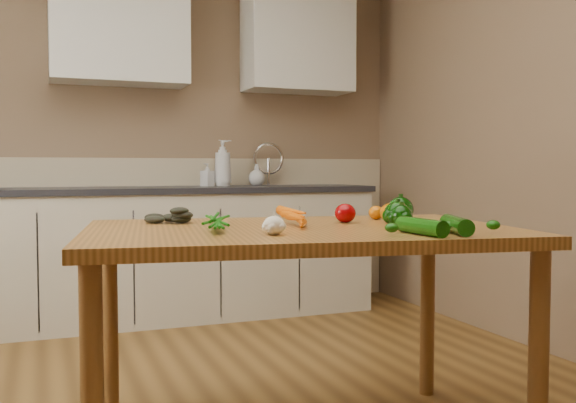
# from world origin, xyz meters

# --- Properties ---
(room) EXTENTS (4.04, 5.04, 2.64)m
(room) POSITION_xyz_m (0.00, 0.17, 1.25)
(room) COLOR brown
(room) RESTS_ON ground
(counter_run) EXTENTS (2.84, 0.64, 1.14)m
(counter_run) POSITION_xyz_m (0.21, 2.19, 0.46)
(counter_run) COLOR beige
(counter_run) RESTS_ON ground
(upper_cabinets) EXTENTS (2.15, 0.35, 0.70)m
(upper_cabinets) POSITION_xyz_m (0.51, 2.32, 1.95)
(upper_cabinets) COLOR silver
(upper_cabinets) RESTS_ON room
(table) EXTENTS (1.65, 1.20, 0.81)m
(table) POSITION_xyz_m (0.26, -0.03, 0.72)
(table) COLOR #A56C30
(table) RESTS_ON ground
(soap_bottle_a) EXTENTS (0.13, 0.13, 0.33)m
(soap_bottle_a) POSITION_xyz_m (0.61, 2.30, 1.07)
(soap_bottle_a) COLOR silver
(soap_bottle_a) RESTS_ON counter_run
(soap_bottle_b) EXTENTS (0.10, 0.10, 0.16)m
(soap_bottle_b) POSITION_xyz_m (0.49, 2.28, 0.98)
(soap_bottle_b) COLOR silver
(soap_bottle_b) RESTS_ON counter_run
(soap_bottle_c) EXTENTS (0.14, 0.14, 0.16)m
(soap_bottle_c) POSITION_xyz_m (0.88, 2.36, 0.98)
(soap_bottle_c) COLOR silver
(soap_bottle_c) RESTS_ON counter_run
(carrot_bunch) EXTENTS (0.31, 0.26, 0.08)m
(carrot_bunch) POSITION_xyz_m (0.16, 0.01, 0.85)
(carrot_bunch) COLOR #EB6205
(carrot_bunch) RESTS_ON table
(leafy_greens) EXTENTS (0.22, 0.20, 0.11)m
(leafy_greens) POSITION_xyz_m (-0.14, 0.30, 0.87)
(leafy_greens) COLOR black
(leafy_greens) RESTS_ON table
(garlic_bulb) EXTENTS (0.07, 0.07, 0.06)m
(garlic_bulb) POSITION_xyz_m (0.08, -0.25, 0.84)
(garlic_bulb) COLOR white
(garlic_bulb) RESTS_ON table
(pepper_a) EXTENTS (0.09, 0.09, 0.09)m
(pepper_a) POSITION_xyz_m (0.59, -0.15, 0.86)
(pepper_a) COLOR black
(pepper_a) RESTS_ON table
(pepper_b) EXTENTS (0.10, 0.10, 0.10)m
(pepper_b) POSITION_xyz_m (0.68, -0.02, 0.87)
(pepper_b) COLOR black
(pepper_b) RESTS_ON table
(pepper_c) EXTENTS (0.08, 0.08, 0.08)m
(pepper_c) POSITION_xyz_m (0.59, -0.18, 0.85)
(pepper_c) COLOR black
(pepper_c) RESTS_ON table
(tomato_a) EXTENTS (0.08, 0.08, 0.08)m
(tomato_a) POSITION_xyz_m (0.49, 0.07, 0.85)
(tomato_a) COLOR #910205
(tomato_a) RESTS_ON table
(tomato_b) EXTENTS (0.06, 0.06, 0.06)m
(tomato_b) POSITION_xyz_m (0.68, 0.17, 0.84)
(tomato_b) COLOR #C85E05
(tomato_b) RESTS_ON table
(tomato_c) EXTENTS (0.08, 0.08, 0.08)m
(tomato_c) POSITION_xyz_m (0.66, 0.02, 0.85)
(tomato_c) COLOR #C85E05
(tomato_c) RESTS_ON table
(zucchini_a) EXTENTS (0.14, 0.24, 0.06)m
(zucchini_a) POSITION_xyz_m (0.65, -0.42, 0.84)
(zucchini_a) COLOR #0B4107
(zucchini_a) RESTS_ON table
(zucchini_b) EXTENTS (0.06, 0.23, 0.05)m
(zucchini_b) POSITION_xyz_m (0.52, -0.42, 0.84)
(zucchini_b) COLOR #0B4107
(zucchini_b) RESTS_ON table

